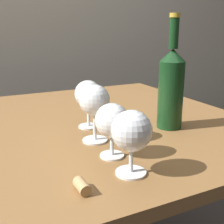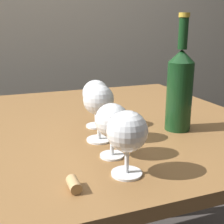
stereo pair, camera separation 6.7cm
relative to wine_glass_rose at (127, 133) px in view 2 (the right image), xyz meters
name	(u,v)px [view 2 (the right image)]	position (x,y,z in m)	size (l,w,h in m)	color
dining_table	(63,152)	(-0.06, 0.36, -0.18)	(1.21, 0.97, 0.75)	brown
wine_glass_rose	(127,133)	(0.00, 0.00, 0.00)	(0.08, 0.08, 0.14)	white
wine_glass_port	(112,122)	(0.00, 0.09, -0.01)	(0.08, 0.08, 0.13)	white
wine_glass_amber	(99,101)	(0.01, 0.20, 0.02)	(0.08, 0.08, 0.15)	white
wine_glass_cabernet	(96,94)	(0.03, 0.31, 0.01)	(0.08, 0.08, 0.14)	white
wine_bottle	(180,88)	(0.25, 0.20, 0.03)	(0.07, 0.07, 0.33)	#143819
cork	(74,184)	(-0.11, -0.02, -0.08)	(0.02, 0.02, 0.04)	tan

